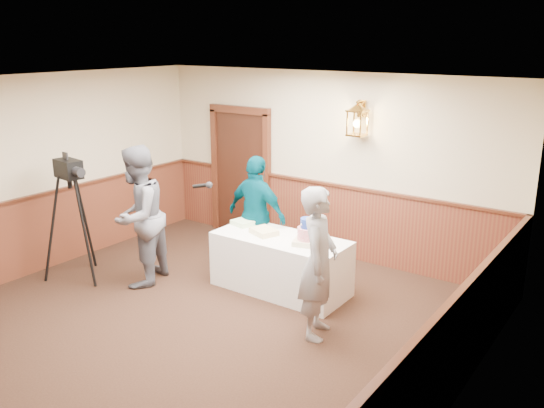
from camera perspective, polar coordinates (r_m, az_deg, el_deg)
The scene contains 10 objects.
ground at distance 6.70m, azimuth -10.63°, elevation -13.33°, with size 7.00×7.00×0.00m, color black.
room_shell at distance 6.44m, azimuth -8.79°, elevation 0.25°, with size 6.02×7.02×2.81m.
display_table at distance 7.68m, azimuth 0.86°, elevation -5.93°, with size 1.80×0.80×0.75m, color white.
tiered_cake at distance 7.27m, azimuth 3.56°, elevation -2.98°, with size 0.41×0.41×0.34m.
sheet_cake_yellow at distance 7.66m, azimuth -0.81°, elevation -2.74°, with size 0.35×0.27×0.07m, color #EBC98C.
sheet_cake_green at distance 8.03m, azimuth -2.94°, elevation -1.87°, with size 0.28×0.23×0.07m, color #C2ECA6.
interviewer at distance 7.92m, azimuth -13.13°, elevation -1.21°, with size 1.64×1.11×1.92m.
baker at distance 6.41m, azimuth 4.63°, elevation -5.84°, with size 0.64×0.42×1.74m, color gray.
assistant_p at distance 8.15m, azimuth -1.51°, elevation -1.08°, with size 0.99×0.41×1.70m, color #00404F.
tv_camera_rig at distance 8.39m, azimuth -19.01°, elevation -2.10°, with size 0.67×0.62×1.70m.
Camera 1 is at (4.28, -3.98, 3.27)m, focal length 38.00 mm.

